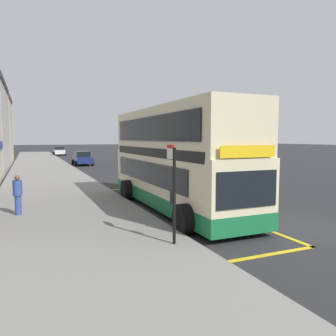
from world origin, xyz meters
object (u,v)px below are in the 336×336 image
Objects in this scene: double_decker_bus at (175,162)px; pedestrian_waiting_near_sign at (18,194)px; parked_car_white_behind at (59,151)px; parked_car_navy_far at (82,158)px; bus_stop_sign at (173,186)px.

double_decker_bus is 6.72× the size of pedestrian_waiting_near_sign.
double_decker_bus is at bearing -88.76° from parked_car_white_behind.
parked_car_navy_far is at bearing 76.03° from pedestrian_waiting_near_sign.
parked_car_navy_far is at bearing -88.33° from parked_car_white_behind.
bus_stop_sign is at bearing -114.85° from double_decker_bus.
double_decker_bus reaches higher than parked_car_white_behind.
parked_car_white_behind is at bearing 88.36° from bus_stop_sign.
parked_car_white_behind is (-0.64, 50.04, -1.26)m from double_decker_bus.
bus_stop_sign is 0.66× the size of parked_car_navy_far.
double_decker_bus is 5.28m from bus_stop_sign.
parked_car_navy_far is at bearing 90.32° from double_decker_bus.
parked_car_white_behind is at bearing 90.73° from double_decker_bus.
double_decker_bus reaches higher than bus_stop_sign.
bus_stop_sign is 30.50m from parked_car_navy_far.
double_decker_bus is 25.67m from parked_car_navy_far.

